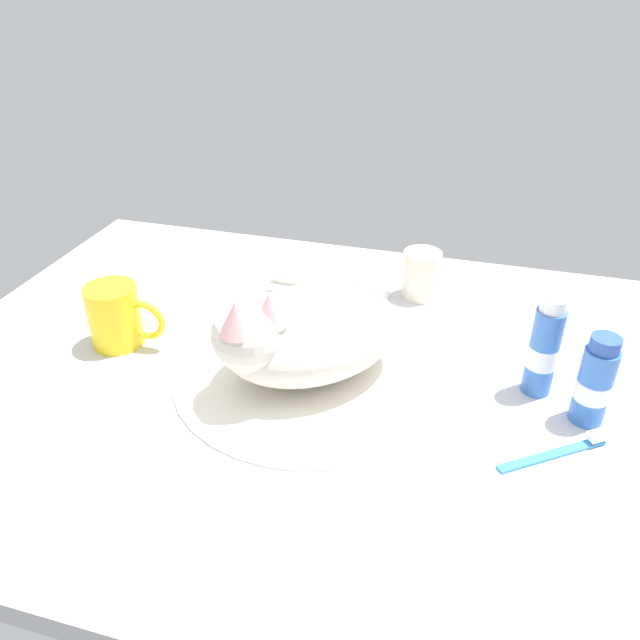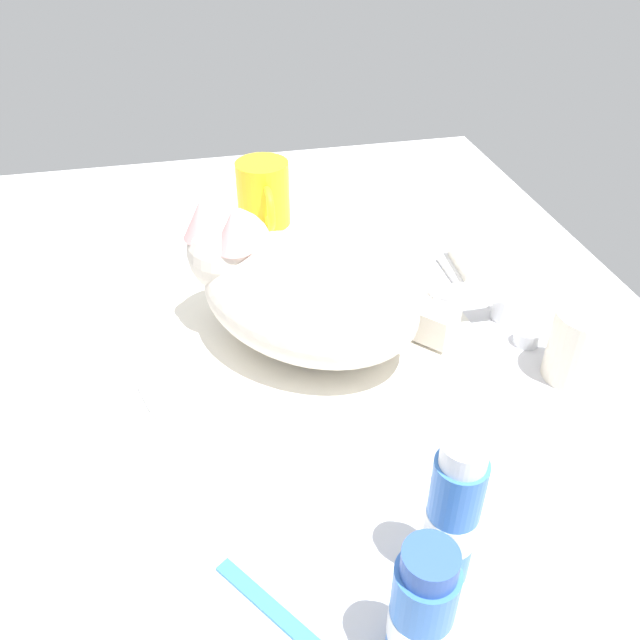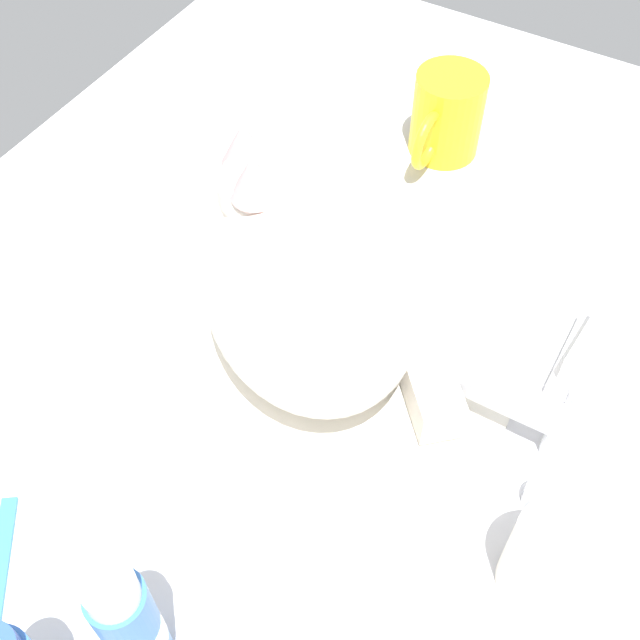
{
  "view_description": "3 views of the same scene",
  "coord_description": "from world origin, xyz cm",
  "px_view_note": "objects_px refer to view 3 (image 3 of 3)",
  "views": [
    {
      "loc": [
        20.21,
        -67.04,
        51.08
      ],
      "look_at": [
        0.04,
        3.92,
        6.16
      ],
      "focal_mm": 35.47,
      "sensor_mm": 36.0,
      "label": 1
    },
    {
      "loc": [
        55.57,
        -11.13,
        45.3
      ],
      "look_at": [
        1.08,
        0.99,
        3.97
      ],
      "focal_mm": 36.72,
      "sensor_mm": 36.0,
      "label": 2
    },
    {
      "loc": [
        37.06,
        22.39,
        58.03
      ],
      "look_at": [
        2.2,
        2.27,
        6.29
      ],
      "focal_mm": 45.26,
      "sensor_mm": 36.0,
      "label": 3
    }
  ],
  "objects_px": {
    "soap_bar": "(604,354)",
    "coffee_mug": "(446,116)",
    "rinse_cup": "(550,562)",
    "faucet": "(546,429)",
    "toothpaste_bottle": "(132,627)",
    "cat": "(306,273)"
  },
  "relations": [
    {
      "from": "cat",
      "to": "soap_bar",
      "type": "bearing_deg",
      "value": 108.34
    },
    {
      "from": "cat",
      "to": "soap_bar",
      "type": "xyz_separation_m",
      "value": [
        -0.08,
        0.24,
        -0.04
      ]
    },
    {
      "from": "soap_bar",
      "to": "rinse_cup",
      "type": "bearing_deg",
      "value": 6.35
    },
    {
      "from": "rinse_cup",
      "to": "cat",
      "type": "bearing_deg",
      "value": -114.4
    },
    {
      "from": "cat",
      "to": "soap_bar",
      "type": "height_order",
      "value": "cat"
    },
    {
      "from": "faucet",
      "to": "soap_bar",
      "type": "xyz_separation_m",
      "value": [
        -0.09,
        0.02,
        0.0
      ]
    },
    {
      "from": "soap_bar",
      "to": "toothpaste_bottle",
      "type": "height_order",
      "value": "toothpaste_bottle"
    },
    {
      "from": "coffee_mug",
      "to": "toothpaste_bottle",
      "type": "bearing_deg",
      "value": 4.74
    },
    {
      "from": "faucet",
      "to": "cat",
      "type": "bearing_deg",
      "value": -92.76
    },
    {
      "from": "faucet",
      "to": "soap_bar",
      "type": "distance_m",
      "value": 0.09
    },
    {
      "from": "faucet",
      "to": "rinse_cup",
      "type": "distance_m",
      "value": 0.12
    },
    {
      "from": "soap_bar",
      "to": "coffee_mug",
      "type": "bearing_deg",
      "value": -129.66
    },
    {
      "from": "soap_bar",
      "to": "toothpaste_bottle",
      "type": "relative_size",
      "value": 0.53
    },
    {
      "from": "toothpaste_bottle",
      "to": "soap_bar",
      "type": "bearing_deg",
      "value": 153.63
    },
    {
      "from": "coffee_mug",
      "to": "faucet",
      "type": "bearing_deg",
      "value": 37.44
    },
    {
      "from": "faucet",
      "to": "cat",
      "type": "xyz_separation_m",
      "value": [
        -0.01,
        -0.23,
        0.05
      ]
    },
    {
      "from": "faucet",
      "to": "coffee_mug",
      "type": "relative_size",
      "value": 1.09
    },
    {
      "from": "coffee_mug",
      "to": "cat",
      "type": "bearing_deg",
      "value": -0.99
    },
    {
      "from": "toothpaste_bottle",
      "to": "faucet",
      "type": "bearing_deg",
      "value": 149.32
    },
    {
      "from": "coffee_mug",
      "to": "toothpaste_bottle",
      "type": "relative_size",
      "value": 0.85
    },
    {
      "from": "cat",
      "to": "coffee_mug",
      "type": "xyz_separation_m",
      "value": [
        -0.28,
        0.0,
        -0.02
      ]
    },
    {
      "from": "rinse_cup",
      "to": "soap_bar",
      "type": "distance_m",
      "value": 0.2
    }
  ]
}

